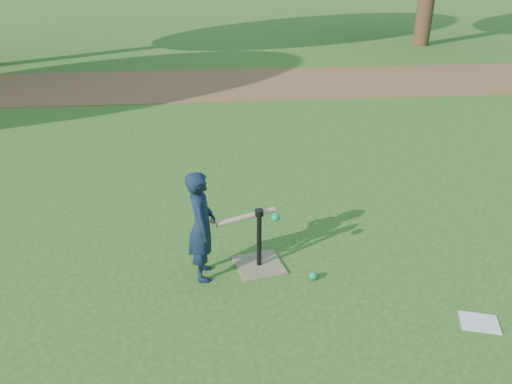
{
  "coord_description": "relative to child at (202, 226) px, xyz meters",
  "views": [
    {
      "loc": [
        -0.3,
        -3.73,
        2.75
      ],
      "look_at": [
        0.12,
        0.55,
        0.65
      ],
      "focal_mm": 35.0,
      "sensor_mm": 36.0,
      "label": 1
    }
  ],
  "objects": [
    {
      "name": "swing_action",
      "position": [
        0.43,
        0.06,
        0.03
      ],
      "size": [
        0.64,
        0.29,
        0.08
      ],
      "color": "tan",
      "rests_on": "ground"
    },
    {
      "name": "batting_tee",
      "position": [
        0.53,
        0.09,
        -0.42
      ],
      "size": [
        0.51,
        0.51,
        0.61
      ],
      "color": "#74684A",
      "rests_on": "ground"
    },
    {
      "name": "child",
      "position": [
        0.0,
        0.0,
        0.0
      ],
      "size": [
        0.26,
        0.39,
        1.05
      ],
      "primitive_type": "imported",
      "rotation": [
        0.0,
        0.0,
        1.58
      ],
      "color": "black",
      "rests_on": "ground"
    },
    {
      "name": "ground",
      "position": [
        0.41,
        -0.16,
        -0.53
      ],
      "size": [
        80.0,
        80.0,
        0.0
      ],
      "primitive_type": "plane",
      "color": "#285116",
      "rests_on": "ground"
    },
    {
      "name": "wiffle_ball_ground",
      "position": [
        1.0,
        -0.17,
        -0.49
      ],
      "size": [
        0.08,
        0.08,
        0.08
      ],
      "primitive_type": "sphere",
      "color": "#0C8A4B",
      "rests_on": "ground"
    },
    {
      "name": "dirt_strip",
      "position": [
        0.41,
        7.34,
        -0.52
      ],
      "size": [
        24.0,
        3.0,
        0.01
      ],
      "primitive_type": "cube",
      "color": "brown",
      "rests_on": "ground"
    },
    {
      "name": "clipboard",
      "position": [
        2.23,
        -0.89,
        -0.52
      ],
      "size": [
        0.36,
        0.31,
        0.01
      ],
      "primitive_type": "cube",
      "rotation": [
        0.0,
        0.0,
        -0.31
      ],
      "color": "silver",
      "rests_on": "ground"
    }
  ]
}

